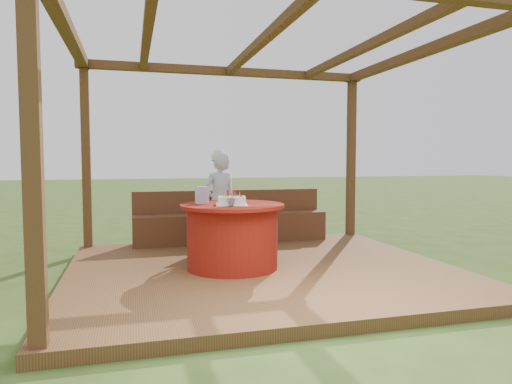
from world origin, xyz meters
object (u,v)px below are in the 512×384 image
bench (231,225)px  drinking_glass (231,202)px  table (232,235)px  birthday_cake (232,200)px  chair (223,218)px  gift_bag (202,195)px  elderly_woman (219,201)px

bench → drinking_glass: size_ratio=32.26×
table → birthday_cake: birthday_cake is taller
table → chair: 1.17m
chair → gift_bag: gift_bag is taller
elderly_woman → bench: bearing=66.3°
bench → chair: 0.62m
bench → birthday_cake: size_ratio=7.20×
elderly_woman → drinking_glass: bearing=-94.5°
table → birthday_cake: size_ratio=2.94×
bench → table: 1.75m
birthday_cake → drinking_glass: (-0.04, -0.17, -0.01)m
chair → elderly_woman: size_ratio=0.58×
drinking_glass → gift_bag: bearing=122.8°
bench → table: bench is taller
elderly_woman → birthday_cake: bearing=-93.0°
birthday_cake → drinking_glass: 0.18m
gift_bag → drinking_glass: gift_bag is taller
chair → elderly_woman: (-0.09, -0.20, 0.27)m
elderly_woman → gift_bag: 0.90m
bench → birthday_cake: birthday_cake is taller
bench → birthday_cake: bearing=-102.0°
chair → gift_bag: (-0.45, -1.01, 0.42)m
bench → table: (-0.35, -1.71, 0.12)m
gift_bag → drinking_glass: size_ratio=2.16×
bench → drinking_glass: bearing=-102.1°
gift_bag → chair: bearing=43.6°
drinking_glass → table: bearing=75.2°
bench → gift_bag: 1.80m
table → gift_bag: gift_bag is taller
table → elderly_woman: elderly_woman is taller
birthday_cake → drinking_glass: size_ratio=4.48×
table → birthday_cake: 0.44m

